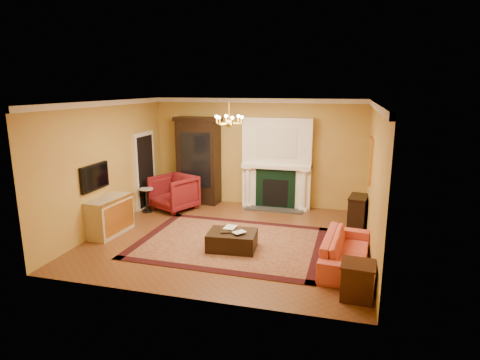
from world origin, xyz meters
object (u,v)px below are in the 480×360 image
(china_cabinet, at_px, (199,162))
(pedestal_table, at_px, (147,198))
(console_table, at_px, (358,212))
(end_table, at_px, (358,282))
(commode, at_px, (109,216))
(coral_sofa, at_px, (346,246))
(wingback_armchair, at_px, (174,191))
(leather_ottoman, at_px, (232,240))

(china_cabinet, distance_m, pedestal_table, 1.83)
(pedestal_table, bearing_deg, console_table, 2.37)
(end_table, bearing_deg, pedestal_table, 149.06)
(china_cabinet, height_order, commode, china_cabinet)
(console_table, bearing_deg, pedestal_table, -168.29)
(commode, xyz_separation_m, coral_sofa, (5.26, -0.32, -0.04))
(commode, height_order, console_table, commode)
(console_table, bearing_deg, wingback_armchair, -172.77)
(wingback_armchair, bearing_deg, coral_sofa, -2.48)
(pedestal_table, relative_size, end_table, 1.16)
(china_cabinet, relative_size, end_table, 4.17)
(china_cabinet, xyz_separation_m, console_table, (4.44, -1.06, -0.81))
(pedestal_table, height_order, leather_ottoman, pedestal_table)
(pedestal_table, bearing_deg, commode, -91.67)
(china_cabinet, distance_m, leather_ottoman, 3.80)
(pedestal_table, relative_size, coral_sofa, 0.33)
(end_table, distance_m, console_table, 3.46)
(pedestal_table, bearing_deg, china_cabinet, 51.45)
(end_table, bearing_deg, china_cabinet, 134.06)
(end_table, bearing_deg, wingback_armchair, 142.71)
(commode, bearing_deg, end_table, -11.53)
(commode, height_order, leather_ottoman, commode)
(china_cabinet, relative_size, console_table, 3.17)
(pedestal_table, bearing_deg, coral_sofa, -21.27)
(console_table, distance_m, leather_ottoman, 3.29)
(china_cabinet, xyz_separation_m, end_table, (4.38, -4.52, -0.90))
(wingback_armchair, bearing_deg, commode, -82.15)
(leather_ottoman, bearing_deg, end_table, -33.79)
(pedestal_table, height_order, end_table, pedestal_table)
(console_table, bearing_deg, end_table, -81.65)
(china_cabinet, bearing_deg, commode, -105.69)
(coral_sofa, bearing_deg, wingback_armchair, 67.24)
(wingback_armchair, bearing_deg, china_cabinet, 90.72)
(pedestal_table, xyz_separation_m, coral_sofa, (5.21, -2.03, 0.01))
(coral_sofa, bearing_deg, end_table, -165.75)
(wingback_armchair, distance_m, coral_sofa, 5.19)
(china_cabinet, height_order, wingback_armchair, china_cabinet)
(wingback_armchair, distance_m, console_table, 4.85)
(coral_sofa, relative_size, leather_ottoman, 2.04)
(console_table, xyz_separation_m, leather_ottoman, (-2.54, -2.08, -0.17))
(china_cabinet, relative_size, pedestal_table, 3.60)
(coral_sofa, height_order, end_table, coral_sofa)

